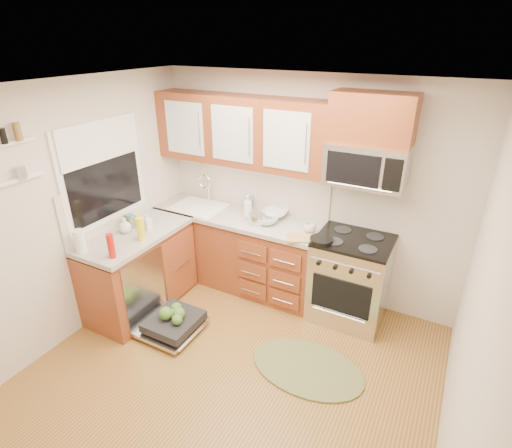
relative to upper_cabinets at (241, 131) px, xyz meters
The scene contains 37 objects.
floor 2.55m from the upper_cabinets, 65.28° to the right, with size 3.50×3.50×0.00m, color brown.
ceiling 1.84m from the upper_cabinets, 65.28° to the right, with size 3.50×3.50×0.00m, color white.
wall_back 0.97m from the upper_cabinets, 13.57° to the left, with size 3.50×0.04×2.50m, color beige.
wall_left 1.98m from the upper_cabinets, 123.06° to the right, with size 0.04×3.50×2.50m, color beige.
wall_right 3.00m from the upper_cabinets, 32.47° to the right, with size 0.04×3.50×2.50m, color beige.
base_cabinet_back 1.46m from the upper_cabinets, 90.00° to the right, with size 2.05×0.60×0.85m, color brown.
base_cabinet_left 1.93m from the upper_cabinets, 124.62° to the right, with size 0.60×1.25×0.85m, color brown.
countertop_back 0.98m from the upper_cabinets, 90.00° to the right, with size 2.07×0.64×0.05m, color #A09B92.
countertop_left 1.60m from the upper_cabinets, 124.25° to the right, with size 0.64×1.27×0.05m, color #A09B92.
backsplash_back 0.68m from the upper_cabinets, 90.00° to the left, with size 2.05×0.02×0.57m, color silver.
backsplash_left 1.60m from the upper_cabinets, 133.89° to the right, with size 0.02×1.25×0.57m, color silver.
upper_cabinets is the anchor object (origin of this frame).
cabinet_over_mw 1.43m from the upper_cabinets, ahead, with size 0.76×0.35×0.47m, color brown.
range 1.99m from the upper_cabinets, ahead, with size 0.76×0.64×0.95m, color silver, non-canonical shape.
microwave 1.42m from the upper_cabinets, ahead, with size 0.76×0.38×0.40m, color silver, non-canonical shape.
sink 1.21m from the upper_cabinets, 163.55° to the right, with size 0.62×0.50×0.26m, color white, non-canonical shape.
dishwasher 2.19m from the upper_cabinets, 96.04° to the right, with size 0.70×0.60×0.20m, color silver, non-canonical shape.
window 1.51m from the upper_cabinets, 133.21° to the right, with size 0.03×1.05×1.05m, color white, non-canonical shape.
window_blind 1.46m from the upper_cabinets, 132.50° to the right, with size 0.02×0.96×0.40m, color white.
shelf_upper 2.17m from the upper_cabinets, 117.33° to the right, with size 0.04×0.40×0.03m, color white.
shelf_lower 2.17m from the upper_cabinets, 117.33° to the right, with size 0.04×0.40×0.03m, color white.
rug 2.53m from the upper_cabinets, 39.81° to the right, with size 1.07×0.70×0.02m, color #656A3C, non-canonical shape.
skillet 1.49m from the upper_cabinets, 17.78° to the right, with size 0.23×0.23×0.04m, color black.
stock_pot 0.98m from the upper_cabinets, 36.25° to the right, with size 0.19×0.19×0.11m, color silver.
cutting_board 1.35m from the upper_cabinets, 21.42° to the right, with size 0.30×0.19×0.02m, color #A5774B.
canister 0.87m from the upper_cabinets, 59.31° to the left, with size 0.10×0.10×0.16m, color silver.
paper_towel_roll 2.00m from the upper_cabinets, 118.75° to the right, with size 0.11×0.11×0.23m, color white.
mustard_bottle 1.50m from the upper_cabinets, 115.45° to the right, with size 0.08×0.08×0.24m, color yellow.
red_bottle 1.82m from the upper_cabinets, 108.88° to the right, with size 0.07×0.07×0.24m, color red.
wooden_box 1.56m from the upper_cabinets, 131.91° to the right, with size 0.13×0.09×0.13m, color brown.
blue_carton 1.55m from the upper_cabinets, 130.97° to the right, with size 0.09×0.05×0.15m, color #2888BC.
bowl_a 1.01m from the upper_cabinets, ahead, with size 0.29×0.29×0.07m, color #999999.
bowl_b 1.01m from the upper_cabinets, 22.99° to the right, with size 0.28×0.28×0.09m, color #999999.
cup 1.30m from the upper_cabinets, ahead, with size 0.13×0.13×0.10m, color #999999.
soap_bottle_a 0.84m from the upper_cabinets, 41.46° to the right, with size 0.11×0.11×0.27m, color #999999.
soap_bottle_b 1.41m from the upper_cabinets, 125.71° to the right, with size 0.08×0.08×0.17m, color #999999.
soap_bottle_c 1.60m from the upper_cabinets, 126.48° to the right, with size 0.13×0.13×0.17m, color #999999.
Camera 1 is at (1.48, -2.21, 2.84)m, focal length 28.00 mm.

